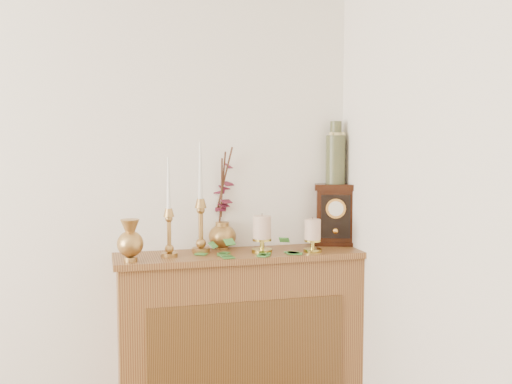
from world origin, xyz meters
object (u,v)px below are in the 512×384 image
object	(u,v)px
candlestick_center	(201,217)
ceramic_vase	(336,156)
bud_vase	(130,241)
ginger_jar	(223,203)
mantel_clock	(335,215)
candlestick_left	(169,225)

from	to	relation	value
candlestick_center	ceramic_vase	distance (m)	0.79
bud_vase	ceramic_vase	world-z (taller)	ceramic_vase
bud_vase	ginger_jar	distance (m)	0.56
mantel_clock	ginger_jar	bearing A→B (deg)	-166.45
bud_vase	mantel_clock	distance (m)	1.10
candlestick_center	bud_vase	distance (m)	0.39
candlestick_left	candlestick_center	bearing A→B (deg)	25.36
bud_vase	mantel_clock	xyz separation A→B (m)	(1.08, 0.19, 0.06)
candlestick_left	ginger_jar	size ratio (longest dim) A/B	0.91
candlestick_left	ginger_jar	bearing A→B (deg)	30.61
candlestick_center	bud_vase	xyz separation A→B (m)	(-0.35, -0.15, -0.08)
ginger_jar	ceramic_vase	world-z (taller)	ceramic_vase
candlestick_center	mantel_clock	bearing A→B (deg)	3.48
bud_vase	ceramic_vase	bearing A→B (deg)	10.19
ginger_jar	mantel_clock	xyz separation A→B (m)	(0.60, -0.05, -0.07)
candlestick_center	mantel_clock	xyz separation A→B (m)	(0.73, 0.04, -0.02)
candlestick_left	bud_vase	bearing A→B (deg)	-159.59
candlestick_left	bud_vase	size ratio (longest dim) A/B	2.44
candlestick_left	ginger_jar	world-z (taller)	ginger_jar
candlestick_left	mantel_clock	xyz separation A→B (m)	(0.89, 0.12, 0.00)
bud_vase	mantel_clock	size ratio (longest dim) A/B	0.60
candlestick_center	bud_vase	bearing A→B (deg)	-157.21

